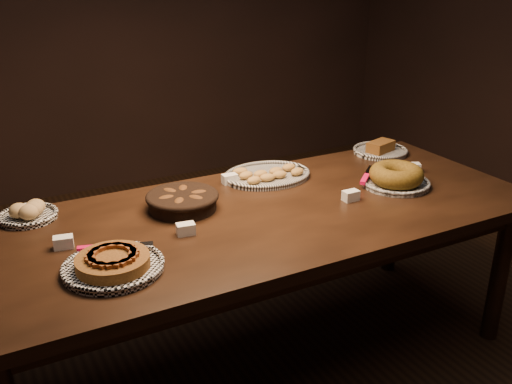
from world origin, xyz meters
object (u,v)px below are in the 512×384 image
buffet_table (261,227)px  madeleine_platter (267,175)px  bundt_cake_plate (396,177)px  apple_tart_plate (113,264)px

buffet_table → madeleine_platter: size_ratio=5.61×
bundt_cake_plate → buffet_table: bearing=178.5°
apple_tart_plate → bundt_cake_plate: bundt_cake_plate is taller
madeleine_platter → bundt_cake_plate: (0.48, -0.37, 0.02)m
buffet_table → madeleine_platter: 0.41m
bundt_cake_plate → apple_tart_plate: bearing=-172.2°
apple_tart_plate → madeleine_platter: size_ratio=0.81×
buffet_table → bundt_cake_plate: (0.70, -0.03, 0.12)m
apple_tart_plate → bundt_cake_plate: 1.38m
apple_tart_plate → bundt_cake_plate: size_ratio=0.91×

